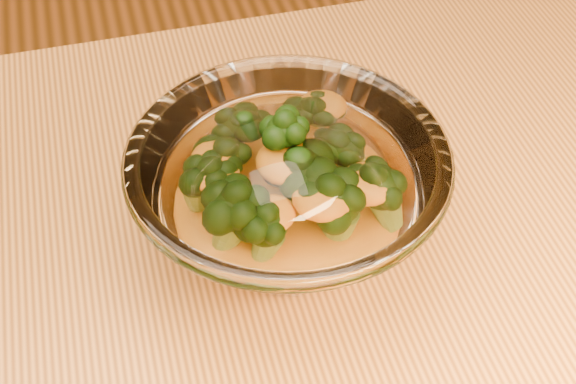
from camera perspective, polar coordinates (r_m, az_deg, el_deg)
The scene contains 3 objects.
glass_bowl at distance 0.52m, azimuth -0.00°, elevation -0.34°, with size 0.21×0.21×0.09m.
cheese_sauce at distance 0.54m, azimuth -0.00°, elevation -1.76°, with size 0.11×0.11×0.03m, color orange.
broccoli_heap at distance 0.52m, azimuth -0.08°, elevation 1.09°, with size 0.13×0.12×0.07m.
Camera 1 is at (-0.08, -0.22, 1.18)m, focal length 50.00 mm.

